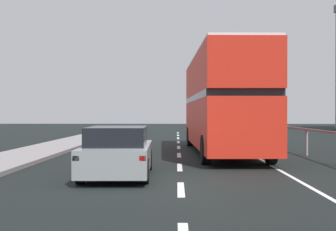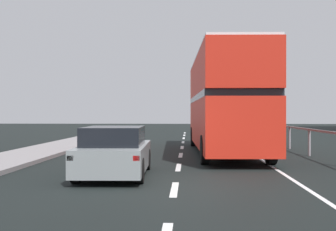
{
  "view_description": "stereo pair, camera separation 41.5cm",
  "coord_description": "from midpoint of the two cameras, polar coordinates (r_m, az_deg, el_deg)",
  "views": [
    {
      "loc": [
        -0.09,
        -10.86,
        1.76
      ],
      "look_at": [
        -0.41,
        4.75,
        1.67
      ],
      "focal_mm": 46.66,
      "sensor_mm": 36.0,
      "label": 1
    },
    {
      "loc": [
        0.32,
        -10.84,
        1.76
      ],
      "look_at": [
        -0.41,
        4.75,
        1.67
      ],
      "focal_mm": 46.66,
      "sensor_mm": 36.0,
      "label": 2
    }
  ],
  "objects": [
    {
      "name": "ground_plane",
      "position": [
        11.0,
        0.56,
        -9.13
      ],
      "size": [
        73.61,
        120.0,
        0.1
      ],
      "primitive_type": "cube",
      "color": "black"
    },
    {
      "name": "lane_paint_markings",
      "position": [
        19.35,
        6.42,
        -4.87
      ],
      "size": [
        3.2,
        46.0,
        0.01
      ],
      "color": "silver",
      "rests_on": "ground"
    },
    {
      "name": "bridge_side_railing",
      "position": [
        20.53,
        15.74,
        -2.06
      ],
      "size": [
        0.1,
        42.0,
        1.12
      ],
      "color": "gray",
      "rests_on": "ground"
    },
    {
      "name": "double_decker_bus_red",
      "position": [
        19.09,
        6.43,
        1.89
      ],
      "size": [
        2.86,
        11.33,
        4.25
      ],
      "rotation": [
        0.0,
        0.0,
        0.04
      ],
      "color": "red",
      "rests_on": "ground"
    },
    {
      "name": "hatchback_car_near",
      "position": [
        12.24,
        -7.5,
        -4.78
      ],
      "size": [
        1.88,
        4.12,
        1.38
      ],
      "rotation": [
        0.0,
        0.0,
        0.03
      ],
      "color": "gray",
      "rests_on": "ground"
    }
  ]
}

